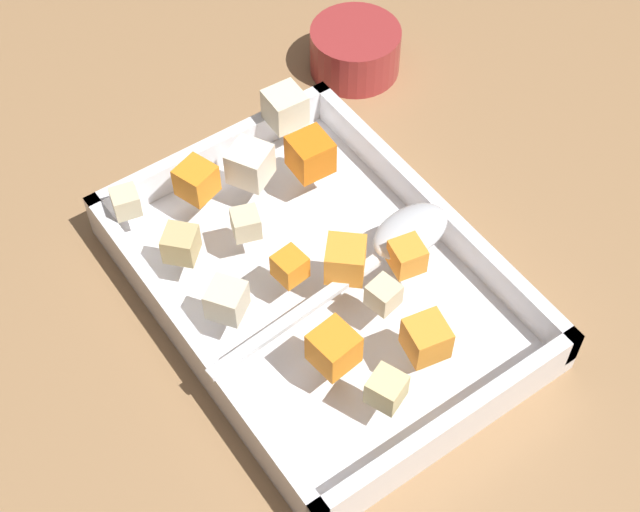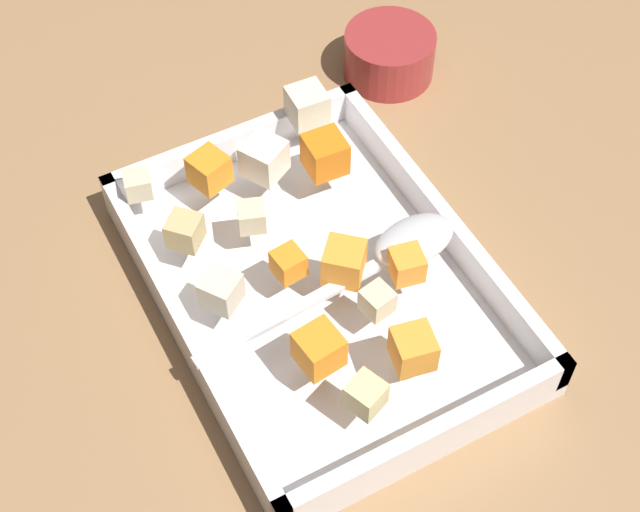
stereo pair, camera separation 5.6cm
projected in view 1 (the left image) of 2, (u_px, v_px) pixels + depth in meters
name	position (u px, v px, depth m)	size (l,w,h in m)	color
ground_plane	(317.00, 310.00, 0.80)	(4.00, 4.00, 0.00)	#936D47
baking_dish	(320.00, 287.00, 0.80)	(0.35, 0.25, 0.05)	silver
carrot_chunk_center	(310.00, 154.00, 0.83)	(0.03, 0.03, 0.03)	orange
carrot_chunk_rim_edge	(426.00, 338.00, 0.71)	(0.03, 0.03, 0.03)	orange
carrot_chunk_far_right	(290.00, 267.00, 0.76)	(0.02, 0.02, 0.02)	orange
carrot_chunk_corner_se	(407.00, 256.00, 0.76)	(0.03, 0.03, 0.03)	orange
carrot_chunk_heap_side	(334.00, 348.00, 0.71)	(0.03, 0.03, 0.03)	orange
carrot_chunk_heap_top	(196.00, 180.00, 0.81)	(0.03, 0.03, 0.03)	orange
carrot_chunk_back_center	(345.00, 260.00, 0.76)	(0.03, 0.03, 0.03)	orange
potato_chunk_corner_ne	(181.00, 244.00, 0.77)	(0.03, 0.03, 0.03)	tan
potato_chunk_near_spoon	(126.00, 202.00, 0.80)	(0.02, 0.02, 0.02)	beige
potato_chunk_mid_right	(386.00, 389.00, 0.69)	(0.02, 0.02, 0.02)	#E0CC89
potato_chunk_corner_nw	(285.00, 108.00, 0.86)	(0.03, 0.03, 0.03)	beige
potato_chunk_corner_sw	(383.00, 295.00, 0.74)	(0.02, 0.02, 0.02)	beige
potato_chunk_near_right	(246.00, 223.00, 0.79)	(0.02, 0.02, 0.02)	beige
parsnip_chunk_under_handle	(227.00, 300.00, 0.74)	(0.03, 0.03, 0.03)	beige
parsnip_chunk_near_left	(250.00, 164.00, 0.82)	(0.03, 0.03, 0.03)	silver
serving_spoon	(398.00, 240.00, 0.78)	(0.05, 0.24, 0.02)	silver
small_prep_bowl	(355.00, 50.00, 0.97)	(0.09, 0.09, 0.05)	maroon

